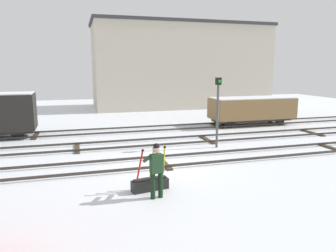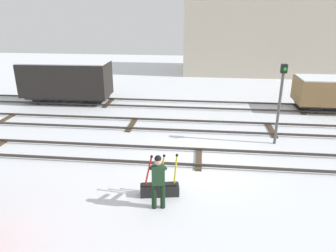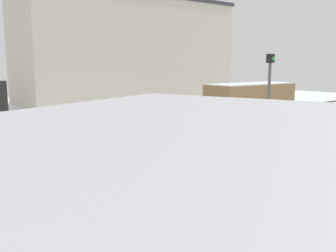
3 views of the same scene
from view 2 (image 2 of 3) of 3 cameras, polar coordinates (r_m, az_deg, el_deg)
ground_plane at (r=12.69m, az=5.61°, el=-6.09°), size 60.00×60.00×0.00m
track_main_line at (r=12.64m, az=5.63°, el=-5.65°), size 44.00×1.94×0.18m
track_siding_near at (r=15.92m, az=5.86°, el=-0.03°), size 44.00×1.94×0.18m
track_siding_far at (r=19.50m, az=6.02°, el=3.85°), size 44.00×1.94×0.18m
switch_lever_frame at (r=10.28m, az=-1.49°, el=-11.24°), size 1.28×0.57×1.45m
rail_worker at (r=9.32m, az=-1.80°, el=-9.53°), size 0.62×0.71×1.75m
signal_post at (r=14.19m, az=19.77°, el=5.13°), size 0.24×0.32×3.54m
apartment_building at (r=31.85m, az=20.24°, el=16.77°), size 18.15×6.93×8.50m
freight_car_far_end at (r=20.97m, az=-18.03°, el=8.01°), size 5.50×2.26×2.61m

